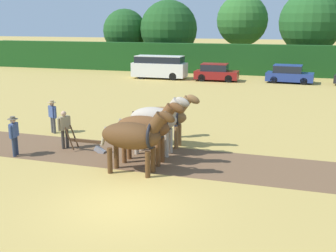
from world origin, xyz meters
TOP-DOWN VIEW (x-y plane):
  - ground_plane at (0.00, 0.00)m, footprint 240.00×240.00m
  - plowed_furrow_strip at (-4.25, 4.43)m, footprint 23.32×3.59m
  - hedgerow at (0.00, 32.53)m, footprint 58.83×1.31m
  - tree_far_left at (-15.12, 36.77)m, footprint 5.13×5.13m
  - tree_left at (-9.71, 36.78)m, footprint 6.55×6.55m
  - tree_center_left at (-1.47, 37.86)m, footprint 5.65×5.65m
  - tree_center at (5.79, 36.95)m, footprint 6.58×6.58m
  - draft_horse_lead_left at (-0.67, 2.61)m, footprint 2.87×1.04m
  - draft_horse_lead_right at (-0.64, 3.79)m, footprint 2.83×0.94m
  - draft_horse_trail_left at (-0.64, 4.98)m, footprint 2.64×1.03m
  - draft_horse_trail_right at (-0.61, 6.16)m, footprint 2.84×0.88m
  - plow at (-3.37, 4.42)m, footprint 1.72×0.46m
  - farmer_at_plow at (-4.60, 4.58)m, footprint 0.37×0.62m
  - farmer_beside_team at (-0.51, 7.64)m, footprint 0.43×0.62m
  - farmer_onlooker_left at (-5.98, 3.07)m, footprint 0.41×0.63m
  - farmer_onlooker_right at (-6.45, 6.65)m, footprint 0.55×0.41m
  - parked_van at (-7.71, 27.16)m, footprint 5.06×1.91m
  - parked_car_left at (-2.31, 27.16)m, footprint 3.93×1.87m
  - parked_car_center_left at (4.08, 27.77)m, footprint 4.12×2.11m

SIDE VIEW (x-z plane):
  - ground_plane at x=0.00m, z-range 0.00..0.00m
  - plowed_furrow_strip at x=-4.25m, z-range 0.00..0.01m
  - plow at x=-3.37m, z-range -0.24..0.89m
  - parked_car_center_left at x=4.08m, z-range -0.04..1.53m
  - parked_car_left at x=-2.31m, z-range -0.03..1.53m
  - farmer_onlooker_right at x=-6.45m, z-range 0.12..1.73m
  - farmer_onlooker_left at x=-5.98m, z-range 0.13..1.75m
  - farmer_at_plow at x=-4.60m, z-range 0.13..1.75m
  - farmer_beside_team at x=-0.51m, z-range 0.15..1.87m
  - parked_van at x=-7.71m, z-range 0.03..2.16m
  - draft_horse_trail_right at x=-0.61m, z-range 0.12..2.52m
  - draft_horse_lead_left at x=-0.67m, z-range 0.17..2.58m
  - draft_horse_lead_right at x=-0.64m, z-range 0.16..2.65m
  - draft_horse_trail_left at x=-0.64m, z-range 0.21..2.71m
  - hedgerow at x=0.00m, z-range 0.00..3.04m
  - tree_far_left at x=-15.12m, z-range 0.78..7.50m
  - tree_left at x=-9.71m, z-range 0.55..8.21m
  - tree_center at x=5.79m, z-range 0.94..9.42m
  - tree_center_left at x=-1.47m, z-range 1.26..9.46m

